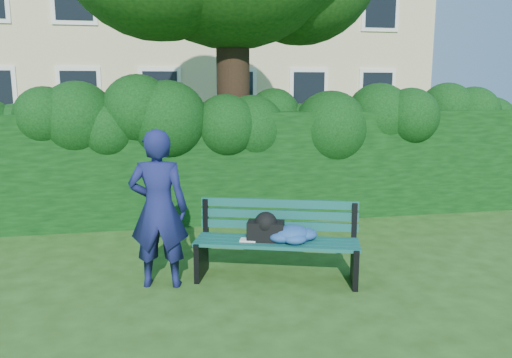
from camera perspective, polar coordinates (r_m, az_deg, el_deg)
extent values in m
plane|color=#294A17|center=(6.54, 1.02, -9.16)|extent=(80.00, 80.00, 0.00)
cube|color=white|center=(16.17, -19.53, 9.19)|extent=(1.30, 0.08, 1.60)
cube|color=black|center=(16.13, -19.55, 9.18)|extent=(1.05, 0.04, 1.35)
cube|color=white|center=(16.01, -10.88, 9.59)|extent=(1.30, 0.08, 1.60)
cube|color=black|center=(15.97, -10.88, 9.58)|extent=(1.05, 0.04, 1.35)
cube|color=white|center=(16.20, -2.24, 9.77)|extent=(1.30, 0.08, 1.60)
cube|color=black|center=(16.16, -2.22, 9.77)|extent=(1.05, 0.04, 1.35)
cube|color=white|center=(16.74, 6.02, 9.75)|extent=(1.30, 0.08, 1.60)
cube|color=black|center=(16.70, 6.06, 9.74)|extent=(1.05, 0.04, 1.35)
cube|color=white|center=(17.59, 13.62, 9.55)|extent=(1.30, 0.08, 1.60)
cube|color=black|center=(17.55, 13.68, 9.54)|extent=(1.05, 0.04, 1.35)
cube|color=white|center=(16.40, -2.32, 19.60)|extent=(1.30, 0.08, 1.60)
cube|color=black|center=(16.37, -2.29, 19.62)|extent=(1.05, 0.04, 1.35)
cube|color=white|center=(16.94, 6.21, 19.26)|extent=(1.30, 0.08, 1.60)
cube|color=black|center=(16.90, 6.26, 19.28)|extent=(1.05, 0.04, 1.35)
cube|color=white|center=(17.78, 14.03, 18.60)|extent=(1.30, 0.08, 1.60)
cube|color=black|center=(17.74, 14.09, 18.61)|extent=(1.05, 0.04, 1.35)
cube|color=black|center=(8.43, -2.09, 1.61)|extent=(10.00, 1.00, 1.80)
cylinder|color=black|center=(8.78, -2.64, 11.53)|extent=(0.57, 0.57, 4.72)
cube|color=#0F4D3F|center=(5.58, 2.22, -7.80)|extent=(1.81, 0.68, 0.04)
cube|color=#0F4D3F|center=(5.69, 2.32, -7.43)|extent=(1.81, 0.68, 0.04)
cube|color=#0F4D3F|center=(5.80, 2.43, -7.06)|extent=(1.81, 0.68, 0.04)
cube|color=#0F4D3F|center=(5.92, 2.52, -6.72)|extent=(1.81, 0.68, 0.04)
cube|color=#0F4D3F|center=(5.96, 2.60, -5.30)|extent=(1.79, 0.62, 0.10)
cube|color=#0F4D3F|center=(5.93, 2.61, -4.06)|extent=(1.79, 0.62, 0.10)
cube|color=#0F4D3F|center=(5.91, 2.63, -2.82)|extent=(1.79, 0.62, 0.10)
cube|color=black|center=(5.95, -6.26, -8.99)|extent=(0.21, 0.49, 0.44)
cube|color=black|center=(6.07, -5.78, -4.35)|extent=(0.08, 0.08, 0.45)
cube|color=black|center=(5.84, -6.42, -7.12)|extent=(0.19, 0.42, 0.05)
cube|color=black|center=(5.82, 11.19, -9.60)|extent=(0.21, 0.49, 0.44)
cube|color=black|center=(5.94, 11.17, -4.84)|extent=(0.08, 0.08, 0.45)
cube|color=black|center=(5.70, 11.31, -7.70)|extent=(0.19, 0.42, 0.05)
cube|color=white|center=(5.72, -0.91, -6.99)|extent=(0.21, 0.18, 0.02)
cube|color=black|center=(5.72, 1.12, -5.95)|extent=(0.46, 0.34, 0.22)
imported|color=#161B50|center=(5.57, -11.08, -3.38)|extent=(0.71, 0.53, 1.76)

